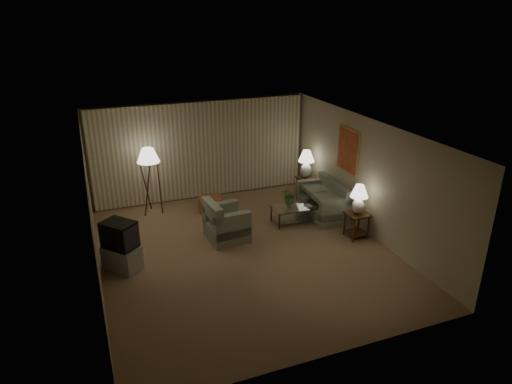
{
  "coord_description": "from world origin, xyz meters",
  "views": [
    {
      "loc": [
        -2.93,
        -8.27,
        4.94
      ],
      "look_at": [
        0.5,
        0.6,
        1.11
      ],
      "focal_mm": 32.0,
      "sensor_mm": 36.0,
      "label": 1
    }
  ],
  "objects_px": {
    "table_lamp_far": "(306,161)",
    "floor_lamp": "(150,180)",
    "crt_tv": "(119,235)",
    "sofa": "(322,202)",
    "ottoman": "(211,205)",
    "table_lamp_near": "(359,197)",
    "tv_cabinet": "(122,258)",
    "coffee_table": "(295,211)",
    "vase": "(289,204)",
    "armchair": "(227,224)",
    "side_table_far": "(305,184)",
    "side_table_near": "(357,221)"
  },
  "relations": [
    {
      "from": "table_lamp_near",
      "to": "table_lamp_far",
      "type": "xyz_separation_m",
      "value": [
        0.0,
        2.6,
        0.04
      ]
    },
    {
      "from": "crt_tv",
      "to": "armchair",
      "type": "bearing_deg",
      "value": 60.36
    },
    {
      "from": "sofa",
      "to": "crt_tv",
      "type": "xyz_separation_m",
      "value": [
        -5.05,
        -0.82,
        0.42
      ]
    },
    {
      "from": "table_lamp_far",
      "to": "floor_lamp",
      "type": "xyz_separation_m",
      "value": [
        -4.17,
        0.48,
        -0.14
      ]
    },
    {
      "from": "tv_cabinet",
      "to": "side_table_near",
      "type": "bearing_deg",
      "value": 43.16
    },
    {
      "from": "table_lamp_far",
      "to": "vase",
      "type": "relative_size",
      "value": 4.96
    },
    {
      "from": "armchair",
      "to": "tv_cabinet",
      "type": "xyz_separation_m",
      "value": [
        -2.38,
        -0.48,
        -0.13
      ]
    },
    {
      "from": "side_table_near",
      "to": "table_lamp_near",
      "type": "height_order",
      "value": "table_lamp_near"
    },
    {
      "from": "side_table_near",
      "to": "table_lamp_far",
      "type": "relative_size",
      "value": 0.78
    },
    {
      "from": "side_table_near",
      "to": "vase",
      "type": "xyz_separation_m",
      "value": [
        -1.13,
        1.25,
        0.09
      ]
    },
    {
      "from": "crt_tv",
      "to": "vase",
      "type": "height_order",
      "value": "crt_tv"
    },
    {
      "from": "table_lamp_near",
      "to": "coffee_table",
      "type": "bearing_deg",
      "value": 128.0
    },
    {
      "from": "table_lamp_near",
      "to": "side_table_near",
      "type": "bearing_deg",
      "value": 180.0
    },
    {
      "from": "tv_cabinet",
      "to": "ottoman",
      "type": "bearing_deg",
      "value": 88.43
    },
    {
      "from": "side_table_near",
      "to": "tv_cabinet",
      "type": "relative_size",
      "value": 0.71
    },
    {
      "from": "crt_tv",
      "to": "floor_lamp",
      "type": "bearing_deg",
      "value": 117.0
    },
    {
      "from": "table_lamp_far",
      "to": "vase",
      "type": "bearing_deg",
      "value": -129.85
    },
    {
      "from": "table_lamp_far",
      "to": "floor_lamp",
      "type": "bearing_deg",
      "value": 173.48
    },
    {
      "from": "tv_cabinet",
      "to": "crt_tv",
      "type": "distance_m",
      "value": 0.52
    },
    {
      "from": "sofa",
      "to": "tv_cabinet",
      "type": "height_order",
      "value": "sofa"
    },
    {
      "from": "tv_cabinet",
      "to": "table_lamp_near",
      "type": "bearing_deg",
      "value": 43.16
    },
    {
      "from": "floor_lamp",
      "to": "ottoman",
      "type": "xyz_separation_m",
      "value": [
        1.42,
        -0.53,
        -0.7
      ]
    },
    {
      "from": "armchair",
      "to": "side_table_far",
      "type": "height_order",
      "value": "armchair"
    },
    {
      "from": "side_table_near",
      "to": "side_table_far",
      "type": "relative_size",
      "value": 1.0
    },
    {
      "from": "tv_cabinet",
      "to": "vase",
      "type": "distance_m",
      "value": 4.14
    },
    {
      "from": "sofa",
      "to": "table_lamp_near",
      "type": "relative_size",
      "value": 2.46
    },
    {
      "from": "tv_cabinet",
      "to": "ottoman",
      "type": "height_order",
      "value": "tv_cabinet"
    },
    {
      "from": "side_table_near",
      "to": "side_table_far",
      "type": "bearing_deg",
      "value": 90.0
    },
    {
      "from": "floor_lamp",
      "to": "table_lamp_near",
      "type": "bearing_deg",
      "value": -36.4
    },
    {
      "from": "floor_lamp",
      "to": "vase",
      "type": "bearing_deg",
      "value": -30.95
    },
    {
      "from": "armchair",
      "to": "side_table_far",
      "type": "distance_m",
      "value": 3.24
    },
    {
      "from": "table_lamp_near",
      "to": "ottoman",
      "type": "bearing_deg",
      "value": 137.25
    },
    {
      "from": "sofa",
      "to": "floor_lamp",
      "type": "xyz_separation_m",
      "value": [
        -4.02,
        1.73,
        0.56
      ]
    },
    {
      "from": "table_lamp_far",
      "to": "tv_cabinet",
      "type": "relative_size",
      "value": 0.9
    },
    {
      "from": "armchair",
      "to": "ottoman",
      "type": "relative_size",
      "value": 1.66
    },
    {
      "from": "coffee_table",
      "to": "vase",
      "type": "relative_size",
      "value": 7.65
    },
    {
      "from": "ottoman",
      "to": "vase",
      "type": "relative_size",
      "value": 4.05
    },
    {
      "from": "crt_tv",
      "to": "ottoman",
      "type": "bearing_deg",
      "value": 88.43
    },
    {
      "from": "table_lamp_near",
      "to": "sofa",
      "type": "bearing_deg",
      "value": 96.34
    },
    {
      "from": "armchair",
      "to": "table_lamp_far",
      "type": "xyz_separation_m",
      "value": [
        2.82,
        1.59,
        0.68
      ]
    },
    {
      "from": "table_lamp_far",
      "to": "tv_cabinet",
      "type": "distance_m",
      "value": 5.66
    },
    {
      "from": "crt_tv",
      "to": "vase",
      "type": "distance_m",
      "value": 4.15
    },
    {
      "from": "armchair",
      "to": "vase",
      "type": "xyz_separation_m",
      "value": [
        1.69,
        0.24,
        0.12
      ]
    },
    {
      "from": "crt_tv",
      "to": "sofa",
      "type": "bearing_deg",
      "value": 58.2
    },
    {
      "from": "table_lamp_near",
      "to": "floor_lamp",
      "type": "distance_m",
      "value": 5.19
    },
    {
      "from": "table_lamp_far",
      "to": "coffee_table",
      "type": "relative_size",
      "value": 0.65
    },
    {
      "from": "side_table_near",
      "to": "tv_cabinet",
      "type": "height_order",
      "value": "side_table_near"
    },
    {
      "from": "coffee_table",
      "to": "crt_tv",
      "type": "relative_size",
      "value": 1.51
    },
    {
      "from": "sofa",
      "to": "armchair",
      "type": "relative_size",
      "value": 1.65
    },
    {
      "from": "table_lamp_far",
      "to": "crt_tv",
      "type": "bearing_deg",
      "value": -158.25
    }
  ]
}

